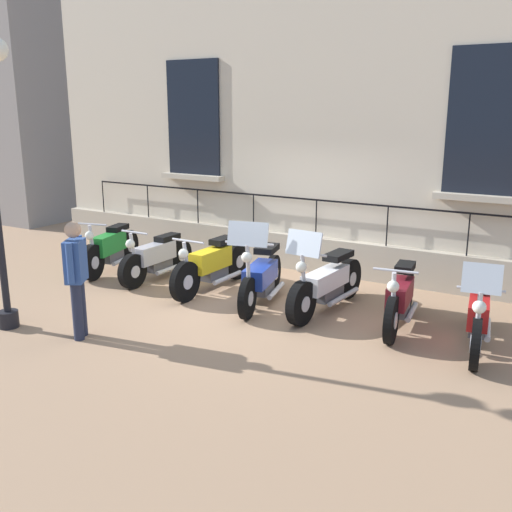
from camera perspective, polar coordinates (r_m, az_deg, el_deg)
name	(u,v)px	position (r m, az deg, el deg)	size (l,w,h in m)	color
ground_plane	(257,304)	(9.28, 0.10, -4.75)	(60.00, 60.00, 0.00)	#9E7A5B
building_facade	(331,34)	(11.13, 7.35, 20.80)	(0.82, 12.98, 8.84)	beige
motorcycle_green	(111,249)	(11.38, -14.11, 0.66)	(1.95, 0.72, 1.03)	black
motorcycle_silver	(157,258)	(10.65, -9.73, -0.20)	(1.92, 0.57, 0.99)	black
motorcycle_yellow	(212,265)	(9.90, -4.31, -0.93)	(2.18, 0.62, 1.00)	black
motorcycle_blue	(261,277)	(9.13, 0.49, -2.09)	(2.01, 0.79, 1.45)	black
motorcycle_white	(326,284)	(8.93, 6.94, -2.74)	(2.19, 0.66, 1.38)	black
motorcycle_maroon	(400,299)	(8.45, 13.99, -4.16)	(1.93, 0.58, 0.99)	black
motorcycle_red	(478,316)	(8.06, 21.01, -5.53)	(2.13, 0.59, 1.30)	black
pedestrian_standing	(76,274)	(8.06, -17.25, -1.69)	(0.47, 0.37, 1.60)	#23283D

